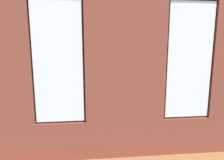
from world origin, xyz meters
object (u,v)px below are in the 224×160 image
object	(u,v)px
tv_flatscreen	(21,85)
papasan_chair	(84,83)
cup_ceramic	(100,96)
table_plant_small	(123,91)
potted_plant_mid_room_small	(129,88)
potted_plant_by_left_couch	(158,91)
potted_plant_corner_near_left	(161,75)
potted_plant_foreground_right	(49,76)
remote_silver	(113,96)
remote_gray	(107,95)
couch_by_window	(128,124)
potted_plant_near_tv	(30,96)
couch_left	(186,101)
potted_plant_beside_window_right	(36,111)
media_console	(23,105)
candle_jar	(116,95)
coffee_table	(113,98)

from	to	relation	value
tv_flatscreen	papasan_chair	distance (m)	2.89
cup_ceramic	table_plant_small	bearing A→B (deg)	-161.79
potted_plant_mid_room_small	potted_plant_by_left_couch	bearing A→B (deg)	178.43
tv_flatscreen	potted_plant_corner_near_left	world-z (taller)	tv_flatscreen
potted_plant_foreground_right	remote_silver	bearing A→B (deg)	136.00
potted_plant_foreground_right	table_plant_small	bearing A→B (deg)	141.59
remote_gray	potted_plant_by_left_couch	size ratio (longest dim) A/B	0.38
couch_by_window	papasan_chair	world-z (taller)	couch_by_window
potted_plant_near_tv	papasan_chair	bearing A→B (deg)	-109.20
couch_left	potted_plant_beside_window_right	xyz separation A→B (m)	(3.94, 1.70, 0.39)
media_console	potted_plant_corner_near_left	size ratio (longest dim) A/B	1.07
potted_plant_foreground_right	candle_jar	bearing A→B (deg)	135.77
media_console	potted_plant_foreground_right	bearing A→B (deg)	-97.34
tv_flatscreen	potted_plant_foreground_right	size ratio (longest dim) A/B	0.76
couch_by_window	table_plant_small	bearing A→B (deg)	-96.01
media_console	potted_plant_beside_window_right	xyz separation A→B (m)	(-0.94, 2.04, 0.47)
couch_by_window	couch_left	world-z (taller)	same
candle_jar	potted_plant_beside_window_right	bearing A→B (deg)	46.76
couch_by_window	potted_plant_near_tv	distance (m)	2.46
potted_plant_mid_room_small	potted_plant_near_tv	bearing A→B (deg)	37.59
remote_gray	potted_plant_near_tv	xyz separation A→B (m)	(1.96, 1.17, 0.32)
table_plant_small	potted_plant_mid_room_small	distance (m)	1.07
couch_by_window	potted_plant_foreground_right	size ratio (longest dim) A/B	1.47
table_plant_small	potted_plant_foreground_right	world-z (taller)	potted_plant_foreground_right
potted_plant_by_left_couch	coffee_table	bearing A→B (deg)	31.07
table_plant_small	papasan_chair	world-z (taller)	papasan_chair
potted_plant_beside_window_right	potted_plant_mid_room_small	world-z (taller)	potted_plant_beside_window_right
coffee_table	remote_gray	distance (m)	0.20
coffee_table	tv_flatscreen	xyz separation A→B (m)	(2.67, 0.01, 0.45)
potted_plant_corner_near_left	potted_plant_near_tv	xyz separation A→B (m)	(4.49, 3.43, 0.07)
cup_ceramic	table_plant_small	world-z (taller)	table_plant_small
media_console	coffee_table	bearing A→B (deg)	-179.73
remote_gray	potted_plant_mid_room_small	xyz separation A→B (m)	(-0.89, -1.03, 0.00)
couch_left	remote_silver	xyz separation A→B (m)	(2.21, -0.36, 0.12)
couch_by_window	potted_plant_near_tv	size ratio (longest dim) A/B	1.38
remote_gray	potted_plant_near_tv	world-z (taller)	potted_plant_near_tv
potted_plant_mid_room_small	tv_flatscreen	bearing A→B (deg)	18.36
media_console	potted_plant_beside_window_right	world-z (taller)	potted_plant_beside_window_right
couch_left	potted_plant_corner_near_left	size ratio (longest dim) A/B	1.77
potted_plant_mid_room_small	couch_left	bearing A→B (deg)	134.96
coffee_table	candle_jar	bearing A→B (deg)	130.66
couch_left	cup_ceramic	size ratio (longest dim) A/B	24.49
papasan_chair	candle_jar	bearing A→B (deg)	113.63
candle_jar	potted_plant_beside_window_right	size ratio (longest dim) A/B	0.11
candle_jar	media_console	size ratio (longest dim) A/B	0.10
media_console	potted_plant_foreground_right	size ratio (longest dim) A/B	0.98
couch_by_window	papasan_chair	distance (m)	4.38
cup_ceramic	potted_plant_near_tv	xyz separation A→B (m)	(1.74, 0.97, 0.29)
potted_plant_near_tv	potted_plant_foreground_right	bearing A→B (deg)	-85.73
potted_plant_mid_room_small	papasan_chair	bearing A→B (deg)	-34.58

